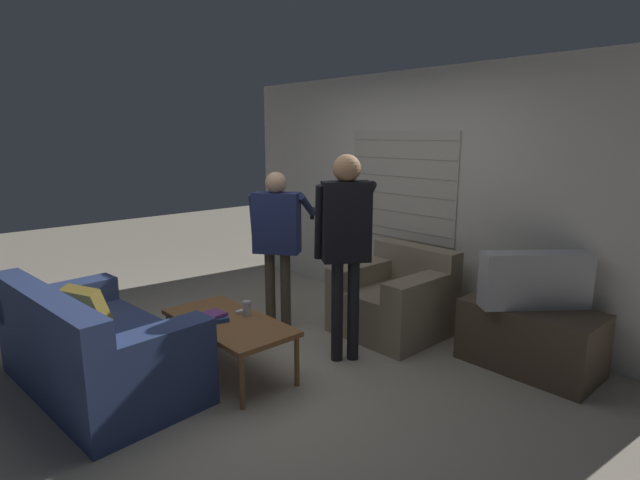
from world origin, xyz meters
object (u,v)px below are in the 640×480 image
at_px(couch_blue, 94,349).
at_px(person_right_standing, 346,233).
at_px(tv, 535,280).
at_px(coffee_table, 229,324).
at_px(book_stack, 215,316).
at_px(armchair_beige, 395,299).
at_px(person_left_standing, 277,232).
at_px(soda_can, 247,308).
at_px(spare_remote, 243,311).

height_order(couch_blue, person_right_standing, person_right_standing).
bearing_deg(tv, coffee_table, -1.72).
bearing_deg(book_stack, tv, 49.01).
height_order(armchair_beige, person_left_standing, person_left_standing).
relative_size(person_left_standing, book_stack, 6.37).
xyz_separation_m(armchair_beige, soda_can, (-0.34, -1.49, 0.18)).
xyz_separation_m(person_left_standing, book_stack, (0.40, -0.95, -0.51)).
bearing_deg(spare_remote, coffee_table, -73.73).
height_order(soda_can, spare_remote, soda_can).
height_order(armchair_beige, book_stack, armchair_beige).
distance_m(coffee_table, person_left_standing, 1.14).
bearing_deg(armchair_beige, spare_remote, 73.89).
bearing_deg(book_stack, soda_can, 69.25).
bearing_deg(coffee_table, person_left_standing, 118.55).
height_order(tv, book_stack, tv).
height_order(person_left_standing, book_stack, person_left_standing).
bearing_deg(coffee_table, spare_remote, 110.70).
distance_m(armchair_beige, soda_can, 1.54).
height_order(armchair_beige, spare_remote, armchair_beige).
bearing_deg(tv, spare_remote, -5.90).
xyz_separation_m(tv, book_stack, (-1.69, -1.94, -0.29)).
relative_size(tv, person_right_standing, 0.46).
bearing_deg(person_right_standing, tv, -15.38).
bearing_deg(person_right_standing, person_left_standing, 122.80).
relative_size(book_stack, spare_remote, 1.84).
height_order(person_left_standing, person_right_standing, person_right_standing).
xyz_separation_m(coffee_table, person_left_standing, (-0.47, 0.87, 0.58)).
distance_m(soda_can, spare_remote, 0.10).
bearing_deg(tv, couch_blue, 2.51).
bearing_deg(soda_can, coffee_table, -95.91).
bearing_deg(couch_blue, person_right_standing, 58.01).
relative_size(armchair_beige, person_left_standing, 0.61).
bearing_deg(armchair_beige, couch_blue, 72.72).
bearing_deg(person_left_standing, person_right_standing, -36.42).
relative_size(couch_blue, person_right_standing, 1.03).
distance_m(couch_blue, soda_can, 1.18).
distance_m(coffee_table, tv, 2.49).
bearing_deg(soda_can, couch_blue, -113.40).
xyz_separation_m(coffee_table, tv, (1.61, 1.86, 0.35)).
distance_m(tv, spare_remote, 2.39).
distance_m(coffee_table, soda_can, 0.19).
bearing_deg(book_stack, armchair_beige, 75.86).
height_order(couch_blue, tv, tv).
height_order(person_right_standing, book_stack, person_right_standing).
bearing_deg(person_left_standing, spare_remote, -95.31).
distance_m(armchair_beige, spare_remote, 1.54).
relative_size(armchair_beige, tv, 1.19).
bearing_deg(spare_remote, book_stack, -95.82).
bearing_deg(person_right_standing, soda_can, -179.49).
xyz_separation_m(coffee_table, book_stack, (-0.08, -0.08, 0.07)).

